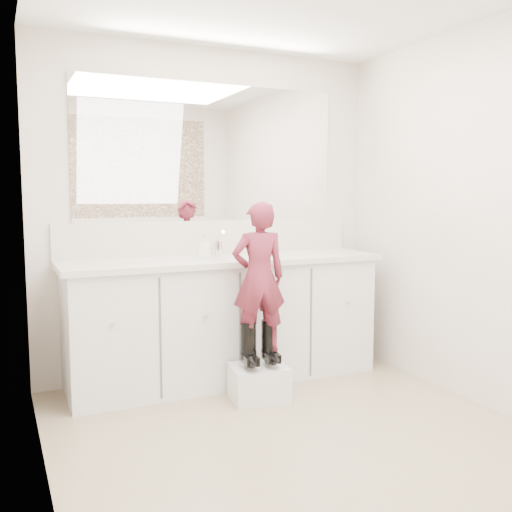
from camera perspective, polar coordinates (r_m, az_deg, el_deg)
name	(u,v)px	position (r m, az deg, el deg)	size (l,w,h in m)	color
floor	(311,447)	(3.21, 5.48, -18.47)	(3.00, 3.00, 0.00)	#856B57
wall_back	(211,213)	(4.28, -4.54, 4.35)	(2.60, 2.60, 0.00)	beige
wall_left	(41,228)	(2.52, -20.68, 2.66)	(3.00, 3.00, 0.00)	beige
wall_right	(499,217)	(3.75, 23.15, 3.61)	(3.00, 3.00, 0.00)	beige
vanity_cabinet	(225,322)	(4.12, -3.12, -6.59)	(2.20, 0.55, 0.85)	silver
countertop	(225,261)	(4.03, -3.08, -0.45)	(2.28, 0.58, 0.04)	beige
backsplash	(212,237)	(4.27, -4.45, 1.87)	(2.28, 0.03, 0.25)	beige
mirror	(211,153)	(4.28, -4.54, 10.25)	(2.00, 0.02, 1.00)	white
faucet	(217,249)	(4.18, -3.92, 0.74)	(0.08, 0.08, 0.10)	silver
cup	(269,250)	(4.18, 1.34, 0.61)	(0.09, 0.09, 0.08)	beige
soap_bottle	(205,247)	(3.98, -5.15, 0.94)	(0.08, 0.08, 0.17)	white
step_stool	(259,383)	(3.80, 0.28, -12.56)	(0.36, 0.30, 0.23)	silver
boot_left	(248,345)	(3.70, -0.78, -8.88)	(0.11, 0.20, 0.30)	black
boot_right	(269,342)	(3.76, 1.33, -8.63)	(0.11, 0.20, 0.30)	black
toddler	(259,277)	(3.64, 0.29, -2.15)	(0.35, 0.23, 0.96)	#AA3450
toothbrush	(269,266)	(3.66, 1.28, -1.02)	(0.01, 0.01, 0.14)	#D4528F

